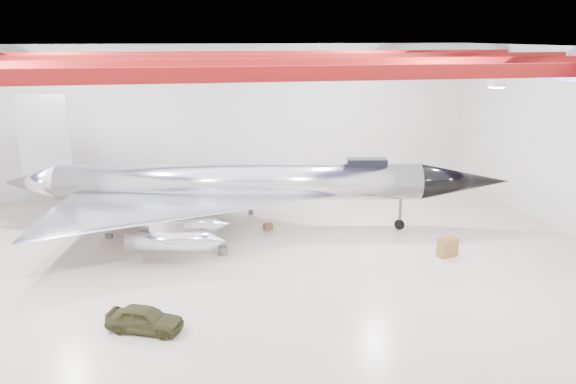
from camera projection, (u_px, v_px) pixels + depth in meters
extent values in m
plane|color=beige|center=(240.00, 267.00, 29.13)|extent=(40.00, 40.00, 0.00)
plane|color=silver|center=(215.00, 120.00, 41.81)|extent=(40.00, 0.00, 40.00)
plane|color=#0A0F38|center=(234.00, 48.00, 26.17)|extent=(40.00, 40.00, 0.00)
cube|color=maroon|center=(265.00, 74.00, 17.83)|extent=(39.50, 0.25, 0.50)
cube|color=maroon|center=(242.00, 65.00, 23.50)|extent=(39.50, 0.25, 0.50)
cube|color=maroon|center=(228.00, 59.00, 29.16)|extent=(39.50, 0.25, 0.50)
cube|color=maroon|center=(219.00, 55.00, 34.82)|extent=(39.50, 0.25, 0.50)
cube|color=#0D1551|center=(469.00, 65.00, 28.70)|extent=(0.25, 29.50, 0.40)
cube|color=silver|center=(497.00, 84.00, 22.76)|extent=(0.55, 0.55, 0.25)
cube|color=silver|center=(38.00, 72.00, 30.27)|extent=(0.55, 0.55, 0.25)
cube|color=silver|center=(388.00, 67.00, 34.09)|extent=(0.55, 0.55, 0.25)
cylinder|color=silver|center=(240.00, 182.00, 33.83)|extent=(21.82, 6.20, 2.18)
cone|color=black|center=(465.00, 181.00, 33.99)|extent=(5.76, 3.16, 2.18)
cone|color=silver|center=(31.00, 183.00, 33.68)|extent=(3.62, 2.75, 2.18)
cube|color=silver|center=(44.00, 136.00, 32.93)|extent=(3.02, 0.70, 4.90)
cube|color=black|center=(367.00, 163.00, 33.61)|extent=(2.52, 1.30, 0.54)
cylinder|color=silver|center=(168.00, 241.00, 28.43)|extent=(4.25, 1.74, 0.98)
cylinder|color=silver|center=(177.00, 224.00, 31.05)|extent=(4.25, 1.74, 0.98)
cylinder|color=silver|center=(195.00, 192.00, 37.35)|extent=(4.25, 1.74, 0.98)
cylinder|color=silver|center=(200.00, 182.00, 39.97)|extent=(4.25, 1.74, 0.98)
cylinder|color=#59595B|center=(400.00, 214.00, 34.50)|extent=(0.20, 0.20, 1.96)
cylinder|color=black|center=(399.00, 224.00, 34.68)|extent=(0.64, 0.35, 0.61)
cylinder|color=#59595B|center=(160.00, 230.00, 31.71)|extent=(0.20, 0.20, 1.96)
cylinder|color=black|center=(161.00, 241.00, 31.90)|extent=(0.64, 0.35, 0.61)
cylinder|color=#59595B|center=(177.00, 202.00, 36.96)|extent=(0.20, 0.20, 1.96)
cylinder|color=black|center=(178.00, 212.00, 37.14)|extent=(0.64, 0.35, 0.61)
imported|color=#36381C|center=(145.00, 319.00, 22.69)|extent=(3.38, 2.40, 1.07)
cube|color=brown|center=(448.00, 248.00, 30.36)|extent=(1.21, 0.85, 1.01)
cube|color=olive|center=(177.00, 246.00, 31.55)|extent=(0.48, 0.39, 0.33)
cube|color=maroon|center=(157.00, 219.00, 36.12)|extent=(0.54, 0.49, 0.31)
cylinder|color=#59595B|center=(223.00, 251.00, 30.66)|extent=(0.68, 0.68, 0.47)
cube|color=olive|center=(268.00, 227.00, 34.65)|extent=(0.59, 0.52, 0.36)
cube|color=#59595B|center=(109.00, 236.00, 33.24)|extent=(0.44, 0.40, 0.26)
cube|color=olive|center=(167.00, 233.00, 33.64)|extent=(0.62, 0.57, 0.35)
cylinder|color=#59595B|center=(251.00, 212.00, 37.65)|extent=(0.47, 0.47, 0.33)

